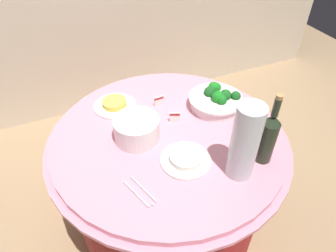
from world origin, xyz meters
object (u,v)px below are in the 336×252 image
(serving_tongs, at_px, (141,193))
(decorative_fruit_vase, at_px, (244,146))
(food_plate_fried_egg, at_px, (115,105))
(label_placard_front, at_px, (159,100))
(broccoli_bowl, at_px, (216,100))
(label_placard_mid, at_px, (175,117))
(food_plate_rice, at_px, (185,159))
(plate_stack, at_px, (137,129))
(wine_bottle, at_px, (268,137))

(serving_tongs, bearing_deg, decorative_fruit_vase, -8.00)
(food_plate_fried_egg, bearing_deg, serving_tongs, -96.02)
(food_plate_fried_egg, height_order, label_placard_front, label_placard_front)
(broccoli_bowl, distance_m, label_placard_mid, 0.25)
(serving_tongs, height_order, food_plate_fried_egg, food_plate_fried_egg)
(label_placard_front, bearing_deg, food_plate_fried_egg, 160.15)
(broccoli_bowl, height_order, food_plate_rice, broccoli_bowl)
(decorative_fruit_vase, relative_size, label_placard_mid, 6.18)
(plate_stack, xyz_separation_m, label_placard_front, (0.19, 0.20, -0.02))
(label_placard_front, height_order, label_placard_mid, same)
(label_placard_front, xyz_separation_m, label_placard_mid, (0.02, -0.15, 0.00))
(broccoli_bowl, height_order, label_placard_mid, broccoli_bowl)
(food_plate_fried_egg, bearing_deg, plate_stack, -83.76)
(plate_stack, height_order, decorative_fruit_vase, decorative_fruit_vase)
(plate_stack, bearing_deg, wine_bottle, -36.64)
(broccoli_bowl, height_order, plate_stack, broccoli_bowl)
(broccoli_bowl, relative_size, wine_bottle, 0.83)
(broccoli_bowl, bearing_deg, label_placard_front, 153.84)
(plate_stack, bearing_deg, label_placard_mid, 11.13)
(label_placard_mid, bearing_deg, wine_bottle, -57.08)
(serving_tongs, bearing_deg, food_plate_rice, 19.90)
(serving_tongs, xyz_separation_m, label_placard_front, (0.28, 0.50, 0.03))
(wine_bottle, relative_size, label_placard_mid, 6.11)
(wine_bottle, height_order, label_placard_front, wine_bottle)
(food_plate_rice, bearing_deg, label_placard_mid, 74.89)
(decorative_fruit_vase, xyz_separation_m, label_placard_mid, (-0.11, 0.40, -0.12))
(food_plate_rice, distance_m, label_placard_mid, 0.27)
(label_placard_front, bearing_deg, plate_stack, -133.82)
(plate_stack, height_order, label_placard_mid, plate_stack)
(broccoli_bowl, distance_m, wine_bottle, 0.41)
(wine_bottle, relative_size, decorative_fruit_vase, 0.99)
(food_plate_fried_egg, distance_m, label_placard_front, 0.23)
(serving_tongs, distance_m, food_plate_rice, 0.24)
(wine_bottle, bearing_deg, plate_stack, 143.36)
(food_plate_rice, bearing_deg, serving_tongs, -160.10)
(food_plate_fried_egg, bearing_deg, decorative_fruit_vase, -61.36)
(broccoli_bowl, height_order, food_plate_fried_egg, broccoli_bowl)
(label_placard_mid, bearing_deg, decorative_fruit_vase, -74.92)
(broccoli_bowl, distance_m, plate_stack, 0.46)
(serving_tongs, bearing_deg, broccoli_bowl, 33.87)
(serving_tongs, xyz_separation_m, food_plate_fried_egg, (0.06, 0.58, 0.01))
(plate_stack, height_order, serving_tongs, plate_stack)
(food_plate_rice, xyz_separation_m, label_placard_front, (0.05, 0.42, 0.02))
(plate_stack, bearing_deg, food_plate_fried_egg, 96.24)
(food_plate_rice, height_order, label_placard_front, label_placard_front)
(broccoli_bowl, relative_size, label_placard_mid, 5.09)
(label_placard_mid, bearing_deg, label_placard_front, 97.69)
(serving_tongs, height_order, label_placard_front, label_placard_front)
(decorative_fruit_vase, bearing_deg, food_plate_rice, 141.96)
(broccoli_bowl, relative_size, food_plate_fried_egg, 1.27)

